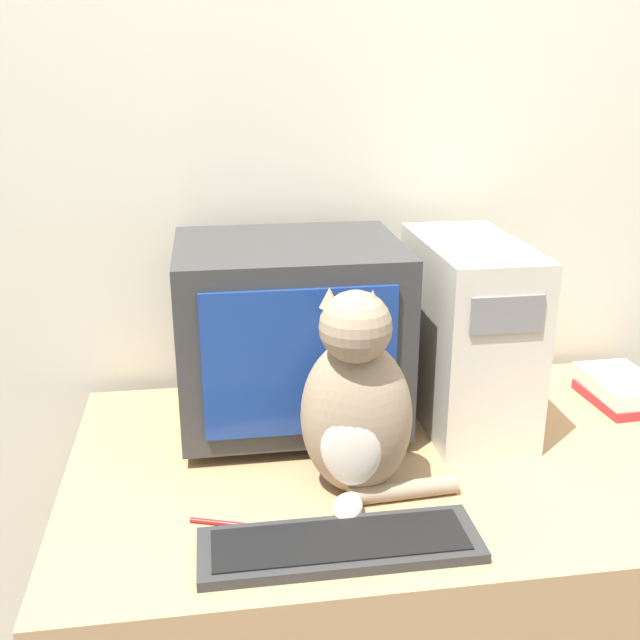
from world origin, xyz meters
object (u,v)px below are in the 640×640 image
(crt_monitor, at_px, (290,332))
(computer_tower, at_px, (467,332))
(cat, at_px, (356,407))
(pen, at_px, (234,524))
(keyboard, at_px, (340,545))
(book_stack, at_px, (621,389))

(crt_monitor, distance_m, computer_tower, 0.38)
(cat, height_order, pen, cat)
(cat, bearing_deg, crt_monitor, 124.86)
(computer_tower, distance_m, keyboard, 0.58)
(pen, bearing_deg, keyboard, -28.17)
(cat, bearing_deg, keyboard, -89.93)
(pen, bearing_deg, cat, 18.54)
(crt_monitor, bearing_deg, computer_tower, -5.09)
(book_stack, height_order, pen, book_stack)
(cat, xyz_separation_m, book_stack, (0.68, 0.28, -0.14))
(computer_tower, xyz_separation_m, keyboard, (-0.35, -0.43, -0.19))
(crt_monitor, xyz_separation_m, cat, (0.08, -0.30, -0.03))
(computer_tower, bearing_deg, cat, -137.80)
(crt_monitor, bearing_deg, pen, -110.54)
(cat, height_order, book_stack, cat)
(computer_tower, relative_size, keyboard, 0.88)
(keyboard, height_order, book_stack, book_stack)
(crt_monitor, height_order, pen, crt_monitor)
(keyboard, bearing_deg, cat, 70.92)
(computer_tower, bearing_deg, keyboard, -129.11)
(computer_tower, bearing_deg, crt_monitor, 174.91)
(crt_monitor, distance_m, book_stack, 0.78)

